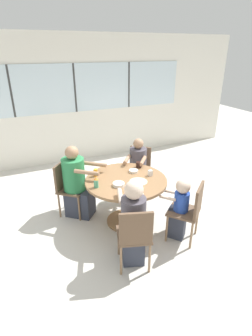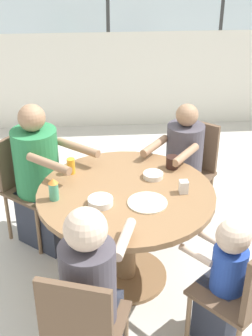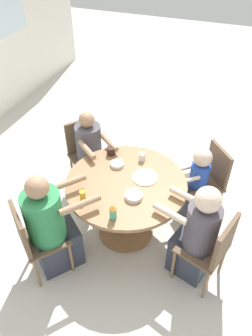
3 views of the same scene
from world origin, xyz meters
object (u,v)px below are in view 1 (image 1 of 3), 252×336
at_px(person_woman_green_shirt, 77,186).
at_px(coffee_mug, 139,165).
at_px(person_man_teal_shirt, 133,225).
at_px(juice_glass, 96,173).
at_px(chair_for_woman_green_shirt, 67,184).
at_px(person_man_blue_shirt, 137,172).
at_px(person_toddler, 179,210).
at_px(bowl_cereal, 134,171).
at_px(sippy_cup, 96,182).
at_px(chair_for_man_blue_shirt, 139,166).
at_px(chair_for_toddler, 191,208).
at_px(chair_for_man_teal_shirt, 135,234).
at_px(milk_carton_small, 150,173).
at_px(bowl_white_shallow, 119,184).

height_order(person_woman_green_shirt, coffee_mug, person_woman_green_shirt).
xyz_separation_m(person_man_teal_shirt, juice_glass, (-0.12, 1.05, 0.27)).
height_order(chair_for_woman_green_shirt, person_man_blue_shirt, person_man_blue_shirt).
distance_m(person_man_blue_shirt, person_toddler, 1.25).
height_order(person_man_blue_shirt, coffee_mug, person_man_blue_shirt).
distance_m(person_man_blue_shirt, bowl_cereal, 0.60).
height_order(person_man_blue_shirt, sippy_cup, person_man_blue_shirt).
bearing_deg(person_woman_green_shirt, chair_for_man_blue_shirt, 141.09).
bearing_deg(chair_for_woman_green_shirt, person_man_teal_shirt, 59.43).
bearing_deg(chair_for_man_blue_shirt, chair_for_woman_green_shirt, 44.46).
bearing_deg(person_man_teal_shirt, juice_glass, 114.56).
bearing_deg(chair_for_toddler, chair_for_man_blue_shirt, 50.61).
bearing_deg(chair_for_man_teal_shirt, person_woman_green_shirt, 120.46).
distance_m(chair_for_man_blue_shirt, milk_carton_small, 0.87).
relative_size(person_toddler, sippy_cup, 5.98).
distance_m(person_woman_green_shirt, milk_carton_small, 1.17).
distance_m(sippy_cup, milk_carton_small, 0.85).
height_order(chair_for_toddler, juice_glass, chair_for_toddler).
relative_size(chair_for_woman_green_shirt, person_man_teal_shirt, 0.76).
relative_size(chair_for_man_teal_shirt, bowl_cereal, 6.22).
relative_size(coffee_mug, milk_carton_small, 1.13).
height_order(chair_for_woman_green_shirt, bowl_cereal, chair_for_woman_green_shirt).
height_order(person_man_teal_shirt, milk_carton_small, person_man_teal_shirt).
bearing_deg(bowl_cereal, coffee_mug, 39.89).
bearing_deg(person_man_blue_shirt, sippy_cup, 73.76).
relative_size(chair_for_toddler, milk_carton_small, 10.07).
bearing_deg(chair_for_woman_green_shirt, chair_for_man_teal_shirt, 55.84).
bearing_deg(person_man_blue_shirt, milk_carton_small, 118.23).
bearing_deg(bowl_cereal, chair_for_woman_green_shirt, 155.13).
bearing_deg(person_woman_green_shirt, coffee_mug, 117.80).
bearing_deg(person_man_blue_shirt, person_toddler, 129.70).
xyz_separation_m(person_woman_green_shirt, juice_glass, (0.25, -0.23, 0.28)).
bearing_deg(chair_for_man_blue_shirt, person_man_teal_shirt, 99.33).
height_order(chair_for_toddler, person_toddler, person_toddler).
height_order(person_woman_green_shirt, milk_carton_small, person_woman_green_shirt).
distance_m(chair_for_woman_green_shirt, chair_for_man_blue_shirt, 1.36).
height_order(person_toddler, bowl_white_shallow, person_toddler).
bearing_deg(juice_glass, chair_for_woman_green_shirt, 138.38).
distance_m(person_toddler, bowl_white_shallow, 0.90).
relative_size(chair_for_man_teal_shirt, person_man_blue_shirt, 0.80).
distance_m(milk_carton_small, bowl_cereal, 0.28).
bearing_deg(chair_for_woman_green_shirt, bowl_white_shallow, 76.67).
height_order(bowl_white_shallow, bowl_cereal, bowl_white_shallow).
bearing_deg(chair_for_woman_green_shirt, sippy_cup, 61.84).
bearing_deg(bowl_cereal, chair_for_man_teal_shirt, -114.48).
bearing_deg(milk_carton_small, coffee_mug, 92.90).
distance_m(person_man_blue_shirt, person_man_teal_shirt, 1.58).
xyz_separation_m(person_toddler, juice_glass, (-0.90, 0.90, 0.35)).
xyz_separation_m(chair_for_man_blue_shirt, milk_carton_small, (-0.22, -0.80, 0.26)).
height_order(juice_glass, milk_carton_small, juice_glass).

